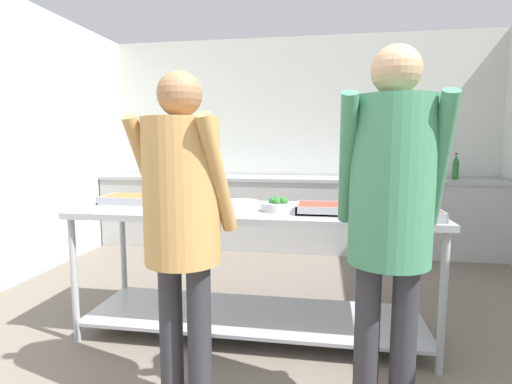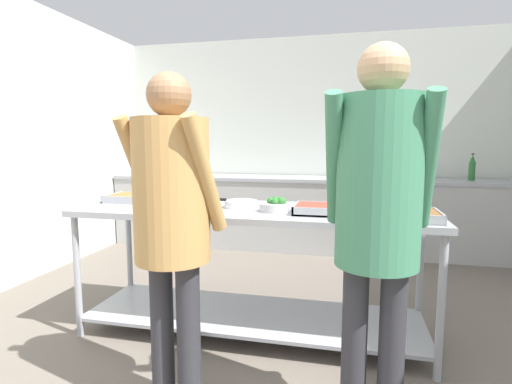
% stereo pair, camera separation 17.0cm
% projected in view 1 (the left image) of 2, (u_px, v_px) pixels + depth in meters
% --- Properties ---
extents(wall_rear, '(5.03, 0.06, 2.65)m').
position_uv_depth(wall_rear, '(298.00, 142.00, 5.22)').
color(wall_rear, silver).
rests_on(wall_rear, ground_plane).
extents(back_counter, '(4.87, 0.65, 0.89)m').
position_uv_depth(back_counter, '(295.00, 213.00, 4.97)').
color(back_counter, '#A8A8A8').
rests_on(back_counter, ground_plane).
extents(serving_counter, '(2.36, 0.75, 0.87)m').
position_uv_depth(serving_counter, '(254.00, 249.00, 2.71)').
color(serving_counter, '#9EA0A8').
rests_on(serving_counter, ground_plane).
extents(serving_tray_roast, '(0.41, 0.30, 0.05)m').
position_uv_depth(serving_tray_roast, '(133.00, 199.00, 2.95)').
color(serving_tray_roast, '#9EA0A8').
rests_on(serving_tray_roast, serving_counter).
extents(sauce_pan, '(0.45, 0.31, 0.07)m').
position_uv_depth(sauce_pan, '(185.00, 202.00, 2.70)').
color(sauce_pan, '#9EA0A8').
rests_on(sauce_pan, serving_counter).
extents(plate_stack, '(0.23, 0.23, 0.05)m').
position_uv_depth(plate_stack, '(242.00, 204.00, 2.72)').
color(plate_stack, white).
rests_on(plate_stack, serving_counter).
extents(broccoli_bowl, '(0.19, 0.19, 0.09)m').
position_uv_depth(broccoli_bowl, '(277.00, 206.00, 2.58)').
color(broccoli_bowl, '#B2B2B7').
rests_on(broccoli_bowl, serving_counter).
extents(serving_tray_vegetables, '(0.39, 0.29, 0.05)m').
position_uv_depth(serving_tray_vegetables, '(328.00, 209.00, 2.52)').
color(serving_tray_vegetables, '#9EA0A8').
rests_on(serving_tray_vegetables, serving_counter).
extents(serving_tray_greens, '(0.41, 0.32, 0.05)m').
position_uv_depth(serving_tray_greens, '(403.00, 213.00, 2.36)').
color(serving_tray_greens, '#9EA0A8').
rests_on(serving_tray_greens, serving_counter).
extents(guest_serving_left, '(0.51, 0.40, 1.64)m').
position_uv_depth(guest_serving_left, '(182.00, 207.00, 1.89)').
color(guest_serving_left, '#2D2D33').
rests_on(guest_serving_left, ground_plane).
extents(guest_serving_right, '(0.46, 0.35, 1.72)m').
position_uv_depth(guest_serving_right, '(391.00, 200.00, 1.73)').
color(guest_serving_right, '#2D2D33').
rests_on(guest_serving_right, ground_plane).
extents(water_bottle, '(0.07, 0.07, 0.30)m').
position_uv_depth(water_bottle, '(456.00, 167.00, 4.61)').
color(water_bottle, '#23602D').
rests_on(water_bottle, back_counter).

